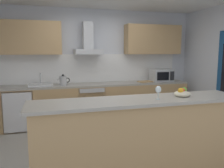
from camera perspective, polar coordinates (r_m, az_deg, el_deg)
name	(u,v)px	position (r m, az deg, el deg)	size (l,w,h in m)	color
ground	(116,148)	(4.11, 1.06, -15.48)	(5.93, 4.69, 0.02)	gray
wall_back	(93,65)	(5.62, -4.65, 4.64)	(5.93, 0.12, 2.60)	silver
backsplash_tile	(94,68)	(5.56, -4.49, 3.88)	(4.19, 0.02, 0.66)	white
counter_back	(97,103)	(5.37, -3.74, -4.67)	(4.34, 0.60, 0.90)	tan
counter_island	(140,135)	(3.22, 6.94, -12.39)	(2.90, 0.64, 1.01)	tan
upper_cabinets	(95,39)	(5.40, -4.23, 10.99)	(4.28, 0.32, 0.70)	tan
oven	(90,103)	(5.31, -5.42, -4.72)	(0.60, 0.62, 0.80)	slate
refrigerator	(19,109)	(5.26, -21.75, -5.78)	(0.58, 0.60, 0.85)	white
microwave	(162,75)	(5.78, 12.06, 2.10)	(0.50, 0.38, 0.30)	#B7BABC
sink	(41,85)	(5.16, -17.07, -0.14)	(0.50, 0.40, 0.26)	silver
kettle	(63,80)	(5.11, -11.88, 0.85)	(0.29, 0.15, 0.24)	#B7BABC
range_hood	(88,44)	(5.31, -5.88, 9.69)	(0.62, 0.45, 0.72)	#B7BABC
wine_glass	(158,90)	(3.07, 11.28, -1.46)	(0.08, 0.08, 0.18)	silver
fruit_bowl	(182,93)	(3.36, 16.84, -2.16)	(0.22, 0.22, 0.13)	beige
chopping_board	(145,82)	(5.61, 8.18, 0.59)	(0.34, 0.22, 0.02)	tan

